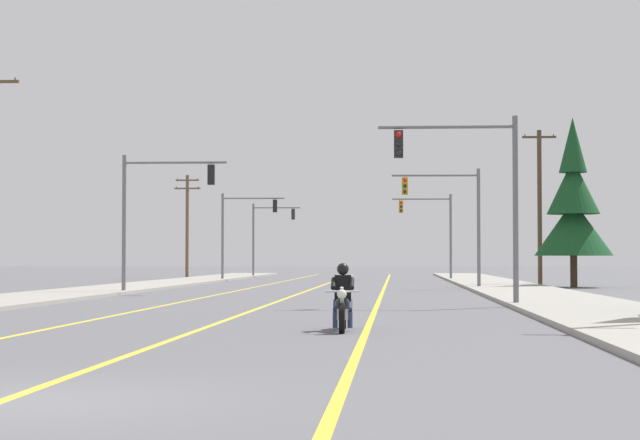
% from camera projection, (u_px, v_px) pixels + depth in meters
% --- Properties ---
extents(ground_plane, '(400.00, 400.00, 0.00)m').
position_uv_depth(ground_plane, '(24.00, 402.00, 11.82)').
color(ground_plane, '#5B5B60').
extents(lane_stripe_center, '(0.16, 100.00, 0.01)m').
position_uv_depth(lane_stripe_center, '(314.00, 288.00, 56.70)').
color(lane_stripe_center, yellow).
rests_on(lane_stripe_center, ground).
extents(lane_stripe_left, '(0.16, 100.00, 0.01)m').
position_uv_depth(lane_stripe_left, '(249.00, 288.00, 56.94)').
color(lane_stripe_left, yellow).
rests_on(lane_stripe_left, ground).
extents(lane_stripe_right, '(0.16, 100.00, 0.01)m').
position_uv_depth(lane_stripe_right, '(384.00, 289.00, 56.44)').
color(lane_stripe_right, yellow).
rests_on(lane_stripe_right, ground).
extents(sidewalk_kerb_right, '(4.40, 110.00, 0.14)m').
position_uv_depth(sidewalk_kerb_right, '(519.00, 290.00, 51.01)').
color(sidewalk_kerb_right, '#9E998E').
rests_on(sidewalk_kerb_right, ground).
extents(sidewalk_kerb_left, '(4.40, 110.00, 0.14)m').
position_uv_depth(sidewalk_kerb_left, '(109.00, 289.00, 52.39)').
color(sidewalk_kerb_left, '#9E998E').
rests_on(sidewalk_kerb_left, ground).
extents(motorcycle_with_rider, '(0.70, 2.19, 1.46)m').
position_uv_depth(motorcycle_with_rider, '(343.00, 304.00, 23.45)').
color(motorcycle_with_rider, black).
rests_on(motorcycle_with_rider, ground).
extents(traffic_signal_near_right, '(4.54, 0.38, 6.20)m').
position_uv_depth(traffic_signal_near_right, '(476.00, 181.00, 35.34)').
color(traffic_signal_near_right, slate).
rests_on(traffic_signal_near_right, ground).
extents(traffic_signal_near_left, '(4.71, 0.37, 6.20)m').
position_uv_depth(traffic_signal_near_left, '(154.00, 202.00, 48.60)').
color(traffic_signal_near_left, slate).
rests_on(traffic_signal_near_left, ground).
extents(traffic_signal_mid_right, '(4.55, 0.52, 6.20)m').
position_uv_depth(traffic_signal_mid_right, '(454.00, 210.00, 56.00)').
color(traffic_signal_mid_right, slate).
rests_on(traffic_signal_mid_right, ground).
extents(traffic_signal_mid_left, '(4.49, 0.47, 6.20)m').
position_uv_depth(traffic_signal_mid_left, '(240.00, 223.00, 77.34)').
color(traffic_signal_mid_left, slate).
rests_on(traffic_signal_mid_left, ground).
extents(traffic_signal_far_right, '(4.29, 0.51, 6.20)m').
position_uv_depth(traffic_signal_far_right, '(434.00, 224.00, 78.22)').
color(traffic_signal_far_right, slate).
rests_on(traffic_signal_far_right, ground).
extents(traffic_signal_far_left, '(4.03, 0.55, 6.20)m').
position_uv_depth(traffic_signal_far_left, '(267.00, 229.00, 91.62)').
color(traffic_signal_far_left, slate).
rests_on(traffic_signal_far_left, ground).
extents(utility_pole_right_far, '(1.94, 0.26, 8.97)m').
position_uv_depth(utility_pole_right_far, '(540.00, 204.00, 62.59)').
color(utility_pole_right_far, '#4C3828').
rests_on(utility_pole_right_far, ground).
extents(utility_pole_left_far, '(2.07, 0.26, 8.16)m').
position_uv_depth(utility_pole_left_far, '(187.00, 223.00, 85.86)').
color(utility_pole_left_far, brown).
rests_on(utility_pole_left_far, ground).
extents(conifer_tree_right_verge_far, '(4.21, 4.21, 9.26)m').
position_uv_depth(conifer_tree_right_verge_far, '(573.00, 209.00, 59.05)').
color(conifer_tree_right_verge_far, '#423023').
rests_on(conifer_tree_right_verge_far, ground).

